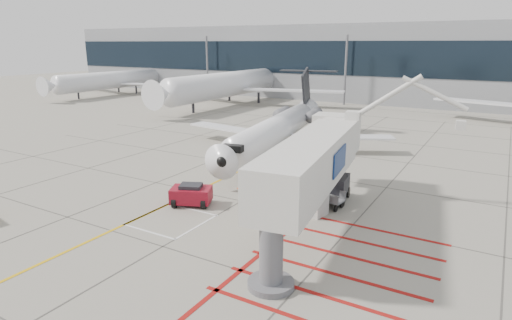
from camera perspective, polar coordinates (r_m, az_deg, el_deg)
The scene contains 12 objects.
ground_plane at distance 26.91m, azimuth -6.55°, elevation -8.08°, with size 260.00×260.00×0.00m, color gray.
regional_jet at distance 40.22m, azimuth 1.70°, elevation 5.55°, with size 23.06×29.08×7.62m, color white, non-canonical shape.
jet_bridge at distance 24.19m, azimuth 7.30°, elevation -1.54°, with size 8.71×18.40×7.36m, color silver, non-canonical shape.
pushback_tug at distance 29.35m, azimuth -8.64°, elevation -4.50°, with size 2.66×1.66×1.55m, color maroon, non-canonical shape.
baggage_cart at distance 29.07m, azimuth 9.70°, elevation -5.11°, with size 1.90×1.20×1.20m, color #5C5C61, non-canonical shape.
ground_power_unit at distance 27.87m, azimuth 7.03°, elevation -5.27°, with size 2.26×1.32×1.79m, color #BCB8B3, non-canonical shape.
cone_nose at distance 32.38m, azimuth -2.14°, elevation -3.35°, with size 0.40×0.40×0.55m, color #E1400B.
cone_side at distance 32.20m, azimuth 0.35°, elevation -3.55°, with size 0.32×0.32×0.45m, color #E7520C.
terminal_building at distance 89.83m, azimuth 27.76°, elevation 11.31°, with size 180.00×28.00×14.00m, color gray.
terminal_glass_band at distance 75.78m, azimuth 27.19°, elevation 11.70°, with size 180.00×0.10×6.00m, color black.
bg_aircraft_a at distance 97.90m, azimuth -17.78°, elevation 11.58°, with size 32.49×36.10×10.83m, color silver, non-canonical shape.
bg_aircraft_b at distance 78.26m, azimuth -2.54°, elevation 12.25°, with size 38.59×42.87×12.86m, color silver, non-canonical shape.
Camera 1 is at (15.03, -19.61, 10.66)m, focal length 30.00 mm.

